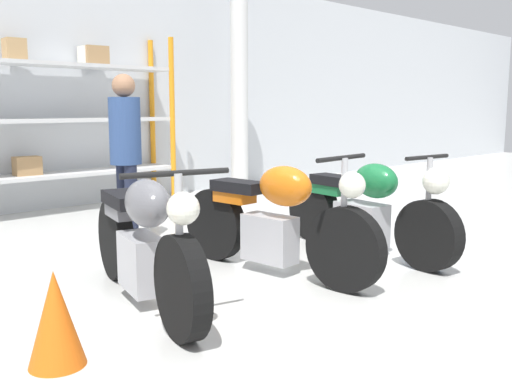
# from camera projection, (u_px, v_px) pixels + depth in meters

# --- Properties ---
(ground_plane) EXTENTS (30.00, 30.00, 0.00)m
(ground_plane) POSITION_uv_depth(u_px,v_px,m) (288.00, 279.00, 4.82)
(ground_plane) COLOR silver
(back_wall) EXTENTS (30.00, 0.08, 3.60)m
(back_wall) POSITION_uv_depth(u_px,v_px,m) (45.00, 81.00, 7.91)
(back_wall) COLOR silver
(back_wall) RESTS_ON ground_plane
(shelving_rack) EXTENTS (3.78, 0.63, 2.47)m
(shelving_rack) POSITION_uv_depth(u_px,v_px,m) (45.00, 112.00, 7.60)
(shelving_rack) COLOR orange
(shelving_rack) RESTS_ON ground_plane
(support_pillar) EXTENTS (0.28, 0.28, 3.60)m
(support_pillar) POSITION_uv_depth(u_px,v_px,m) (239.00, 84.00, 9.15)
(support_pillar) COLOR silver
(support_pillar) RESTS_ON ground_plane
(motorcycle_grey) EXTENTS (0.84, 2.12, 1.06)m
(motorcycle_grey) POSITION_uv_depth(u_px,v_px,m) (143.00, 242.00, 4.13)
(motorcycle_grey) COLOR black
(motorcycle_grey) RESTS_ON ground_plane
(motorcycle_orange) EXTENTS (0.64, 2.13, 1.07)m
(motorcycle_orange) POSITION_uv_depth(u_px,v_px,m) (275.00, 220.00, 4.90)
(motorcycle_orange) COLOR black
(motorcycle_orange) RESTS_ON ground_plane
(motorcycle_green) EXTENTS (0.57, 2.13, 1.02)m
(motorcycle_green) POSITION_uv_depth(u_px,v_px,m) (367.00, 210.00, 5.58)
(motorcycle_green) COLOR black
(motorcycle_green) RESTS_ON ground_plane
(person_browsing) EXTENTS (0.34, 0.34, 1.77)m
(person_browsing) POSITION_uv_depth(u_px,v_px,m) (126.00, 146.00, 5.82)
(person_browsing) COLOR #1E2338
(person_browsing) RESTS_ON ground_plane
(toolbox) EXTENTS (0.44, 0.26, 0.28)m
(toolbox) POSITION_uv_depth(u_px,v_px,m) (424.00, 224.00, 6.40)
(toolbox) COLOR #1E4C8C
(toolbox) RESTS_ON ground_plane
(traffic_cone) EXTENTS (0.32, 0.32, 0.55)m
(traffic_cone) POSITION_uv_depth(u_px,v_px,m) (55.00, 318.00, 3.17)
(traffic_cone) COLOR orange
(traffic_cone) RESTS_ON ground_plane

